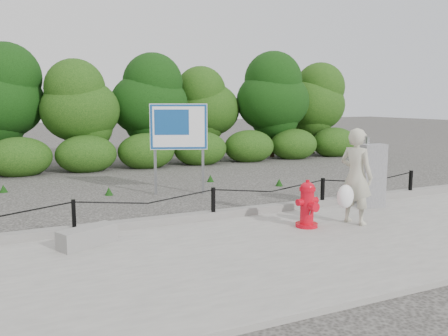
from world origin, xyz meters
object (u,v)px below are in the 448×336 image
Objects in this scene: utility_cabinet at (372,176)px; advertising_sign at (179,131)px; pedestrian at (355,177)px; concrete_block at (87,237)px; fire_hydrant at (307,205)px.

advertising_sign reaches higher than utility_cabinet.
pedestrian is at bearing -133.81° from utility_cabinet.
concrete_block is 0.62× the size of utility_cabinet.
concrete_block is 4.70m from advertising_sign.
advertising_sign is (2.79, 3.54, 1.33)m from concrete_block.
pedestrian is at bearing -15.85° from fire_hydrant.
advertising_sign reaches higher than pedestrian.
utility_cabinet is (5.80, 0.20, 0.51)m from concrete_block.
fire_hydrant is at bearing -56.42° from advertising_sign.
fire_hydrant is 3.71m from concrete_block.
advertising_sign is (-1.77, 4.25, 0.63)m from pedestrian.
fire_hydrant is 1.02m from pedestrian.
utility_cabinet reaches higher than fire_hydrant.
advertising_sign is (-3.01, 3.35, 0.82)m from utility_cabinet.
fire_hydrant reaches higher than concrete_block.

